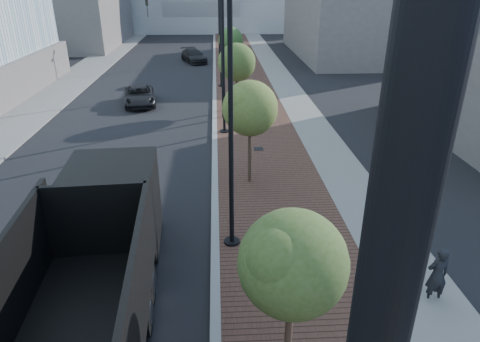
{
  "coord_description": "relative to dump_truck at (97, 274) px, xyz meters",
  "views": [
    {
      "loc": [
        0.18,
        -2.84,
        8.77
      ],
      "look_at": [
        1.0,
        12.0,
        2.0
      ],
      "focal_mm": 32.06,
      "sensor_mm": 36.0,
      "label": 1
    }
  ],
  "objects": [
    {
      "name": "sidewalk",
      "position": [
        6.57,
        33.51,
        -1.56
      ],
      "size": [
        7.0,
        140.0,
        0.12
      ],
      "primitive_type": "cube",
      "color": "#4C2D23",
      "rests_on": "ground"
    },
    {
      "name": "concrete_strip",
      "position": [
        9.27,
        33.51,
        -1.55
      ],
      "size": [
        2.4,
        140.0,
        0.13
      ],
      "primitive_type": "cube",
      "color": "slate",
      "rests_on": "ground"
    },
    {
      "name": "curb",
      "position": [
        3.07,
        33.51,
        -1.55
      ],
      "size": [
        0.3,
        140.0,
        0.14
      ],
      "primitive_type": "cube",
      "color": "gray",
      "rests_on": "ground"
    },
    {
      "name": "west_sidewalk",
      "position": [
        -9.93,
        33.51,
        -1.56
      ],
      "size": [
        4.0,
        140.0,
        0.12
      ],
      "primitive_type": "cube",
      "color": "slate",
      "rests_on": "ground"
    },
    {
      "name": "dump_truck",
      "position": [
        0.0,
        0.0,
        0.0
      ],
      "size": [
        3.69,
        14.04,
        3.84
      ],
      "rotation": [
        0.0,
        0.0,
        0.06
      ],
      "color": "black",
      "rests_on": "ground"
    },
    {
      "name": "white_sedan",
      "position": [
        -0.73,
        4.91,
        -0.89
      ],
      "size": [
        1.7,
        4.44,
        1.44
      ],
      "primitive_type": "imported",
      "rotation": [
        0.0,
        0.0,
        -0.04
      ],
      "color": "silver",
      "rests_on": "ground"
    },
    {
      "name": "dark_car_mid",
      "position": [
        -2.52,
        22.41,
        -0.96
      ],
      "size": [
        3.01,
        5.05,
        1.32
      ],
      "primitive_type": "imported",
      "rotation": [
        0.0,
        0.0,
        0.18
      ],
      "color": "black",
      "rests_on": "ground"
    },
    {
      "name": "dark_car_far",
      "position": [
        0.79,
        39.56,
        -0.92
      ],
      "size": [
        3.45,
        5.17,
        1.39
      ],
      "primitive_type": "imported",
      "rotation": [
        0.0,
        0.0,
        0.34
      ],
      "color": "black",
      "rests_on": "ground"
    },
    {
      "name": "pedestrian",
      "position": [
        9.48,
        0.32,
        -0.69
      ],
      "size": [
        0.7,
        0.49,
        1.84
      ],
      "primitive_type": "imported",
      "rotation": [
        0.0,
        0.0,
        3.22
      ],
      "color": "black",
      "rests_on": "ground"
    },
    {
      "name": "streetlight_1",
      "position": [
        3.56,
        3.51,
        2.72
      ],
      "size": [
        1.44,
        0.56,
        9.21
      ],
      "color": "black",
      "rests_on": "ground"
    },
    {
      "name": "streetlight_2",
      "position": [
        3.67,
        15.51,
        3.2
      ],
      "size": [
        1.72,
        0.56,
        9.28
      ],
      "color": "black",
      "rests_on": "ground"
    },
    {
      "name": "streetlight_3",
      "position": [
        3.56,
        27.51,
        2.72
      ],
      "size": [
        1.44,
        0.56,
        9.21
      ],
      "color": "black",
      "rests_on": "ground"
    },
    {
      "name": "streetlight_4",
      "position": [
        3.67,
        39.51,
        3.2
      ],
      "size": [
        1.72,
        0.56,
        9.28
      ],
      "color": "black",
      "rests_on": "ground"
    },
    {
      "name": "traffic_mast",
      "position": [
        2.77,
        18.51,
        3.37
      ],
      "size": [
        5.09,
        0.2,
        8.0
      ],
      "color": "black",
      "rests_on": "ground"
    },
    {
      "name": "tree_0",
      "position": [
        4.72,
        -2.46,
        1.99
      ],
      "size": [
        2.28,
        2.21,
        4.73
      ],
      "color": "#382619",
      "rests_on": "ground"
    },
    {
      "name": "tree_1",
      "position": [
        4.72,
        8.54,
        1.96
      ],
      "size": [
        2.45,
        2.41,
        4.8
      ],
      "color": "#382619",
      "rests_on": "ground"
    },
    {
      "name": "tree_2",
      "position": [
        4.72,
        20.54,
        1.76
      ],
      "size": [
        2.61,
        2.6,
        4.69
      ],
      "color": "#382619",
      "rests_on": "ground"
    },
    {
      "name": "tree_3",
      "position": [
        4.72,
        32.54,
        1.72
      ],
      "size": [
        2.34,
        2.28,
        4.49
      ],
      "color": "#382619",
      "rests_on": "ground"
    },
    {
      "name": "commercial_block_nw",
      "position": [
        -16.93,
        53.51,
        3.38
      ],
      "size": [
        14.0,
        20.0,
        10.0
      ],
      "primitive_type": "cube",
      "color": "#67605D",
      "rests_on": "ground"
    },
    {
      "name": "commercial_block_ne",
      "position": [
        19.07,
        43.51,
        2.38
      ],
      "size": [
        12.0,
        22.0,
        8.0
      ],
      "primitive_type": "cube",
      "color": "#625C58",
      "rests_on": "ground"
    },
    {
      "name": "utility_cover_1",
      "position": [
        5.47,
        1.51,
        -1.49
      ],
      "size": [
        0.5,
        0.5,
        0.02
      ],
      "primitive_type": "cube",
      "color": "black",
      "rests_on": "sidewalk"
    },
    {
      "name": "utility_cover_2",
      "position": [
        5.47,
        12.51,
        -1.49
      ],
      "size": [
        0.5,
        0.5,
        0.02
      ],
      "primitive_type": "cube",
      "color": "black",
      "rests_on": "sidewalk"
    }
  ]
}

